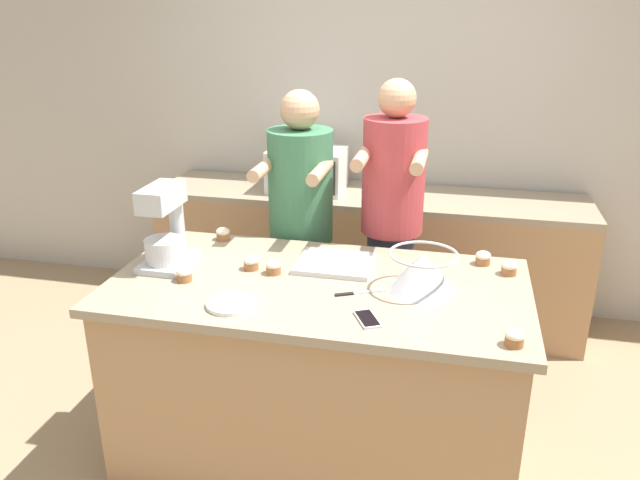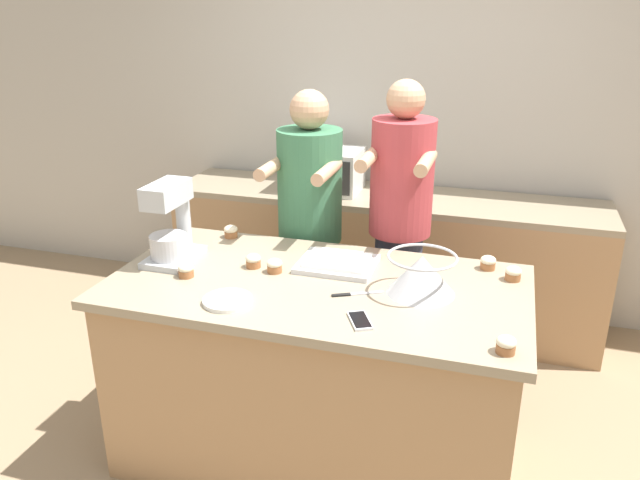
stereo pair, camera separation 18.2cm
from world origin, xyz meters
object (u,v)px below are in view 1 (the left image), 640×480
at_px(cupcake_2, 175,240).
at_px(cupcake_7, 223,234).
at_px(small_plate, 231,304).
at_px(cupcake_0, 483,258).
at_px(cupcake_5, 184,274).
at_px(cupcake_3, 251,263).
at_px(cupcake_1, 515,338).
at_px(knife, 357,293).
at_px(stand_mixer, 166,231).
at_px(mixing_bowl, 423,270).
at_px(baking_tray, 335,262).
at_px(person_left, 301,236).
at_px(microwave_oven, 307,170).
at_px(cell_phone, 367,319).
at_px(cupcake_4, 273,267).
at_px(person_right, 391,235).
at_px(cupcake_6, 509,268).

distance_m(cupcake_2, cupcake_7, 0.24).
xyz_separation_m(small_plate, cupcake_7, (-0.30, 0.69, 0.02)).
relative_size(cupcake_0, cupcake_5, 1.00).
bearing_deg(cupcake_3, cupcake_1, -20.97).
relative_size(knife, cupcake_7, 2.89).
bearing_deg(cupcake_1, cupcake_5, 169.83).
xyz_separation_m(knife, cupcake_3, (-0.51, 0.14, 0.03)).
bearing_deg(cupcake_2, cupcake_3, -21.76).
relative_size(stand_mixer, mixing_bowl, 1.30).
xyz_separation_m(baking_tray, cupcake_7, (-0.63, 0.21, 0.01)).
bearing_deg(cupcake_0, person_left, 162.06).
bearing_deg(cupcake_0, cupcake_5, -159.28).
height_order(microwave_oven, cupcake_2, microwave_oven).
height_order(cell_phone, small_plate, small_plate).
bearing_deg(cupcake_3, cupcake_4, -11.95).
bearing_deg(person_right, cupcake_1, -61.52).
xyz_separation_m(person_right, cupcake_5, (-0.81, -0.79, 0.04)).
height_order(person_right, cell_phone, person_right).
height_order(mixing_bowl, small_plate, mixing_bowl).
bearing_deg(cupcake_4, cupcake_3, 168.05).
bearing_deg(mixing_bowl, cell_phone, -119.45).
xyz_separation_m(stand_mixer, cupcake_1, (1.52, -0.40, -0.14)).
relative_size(small_plate, cupcake_3, 2.89).
bearing_deg(stand_mixer, small_plate, -37.27).
distance_m(person_left, microwave_oven, 0.83).
bearing_deg(cupcake_0, baking_tray, -165.30).
xyz_separation_m(stand_mixer, cupcake_7, (0.13, 0.36, -0.14)).
bearing_deg(person_right, knife, -94.07).
xyz_separation_m(cupcake_2, cupcake_6, (1.60, 0.02, 0.00)).
xyz_separation_m(cupcake_2, cupcake_3, (0.46, -0.18, 0.00)).
bearing_deg(cupcake_4, baking_tray, 29.86).
xyz_separation_m(person_right, mixing_bowl, (0.21, -0.65, 0.10)).
bearing_deg(small_plate, stand_mixer, 142.73).
distance_m(microwave_oven, cupcake_4, 1.44).
bearing_deg(microwave_oven, cupcake_3, -86.46).
xyz_separation_m(microwave_oven, small_plate, (0.13, -1.76, -0.10)).
xyz_separation_m(mixing_bowl, cupcake_7, (-1.04, 0.37, -0.06)).
xyz_separation_m(cupcake_0, cupcake_5, (-1.27, -0.48, 0.00)).
distance_m(person_left, cupcake_0, 1.01).
relative_size(person_left, cupcake_6, 23.40).
distance_m(mixing_bowl, small_plate, 0.81).
bearing_deg(cupcake_2, knife, -18.57).
distance_m(cupcake_3, cupcake_7, 0.42).
bearing_deg(cupcake_2, cupcake_5, -59.71).
distance_m(cupcake_1, cupcake_6, 0.64).
distance_m(baking_tray, cupcake_2, 0.83).
bearing_deg(knife, cupcake_3, 164.38).
bearing_deg(cupcake_4, cupcake_5, -155.51).
relative_size(stand_mixer, cupcake_6, 5.41).
bearing_deg(small_plate, person_left, 87.82).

